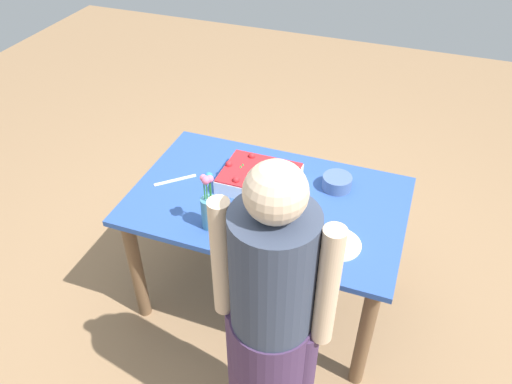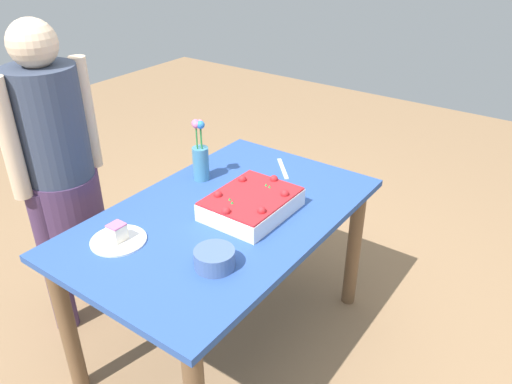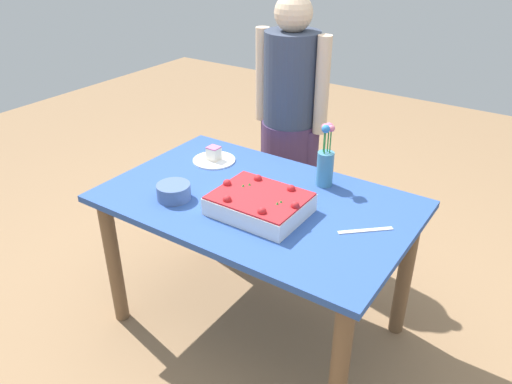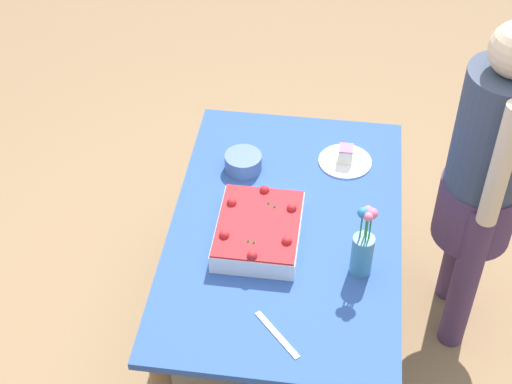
{
  "view_description": "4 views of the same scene",
  "coord_description": "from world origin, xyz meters",
  "px_view_note": "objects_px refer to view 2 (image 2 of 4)",
  "views": [
    {
      "loc": [
        0.61,
        -1.82,
        2.3
      ],
      "look_at": [
        -0.07,
        0.01,
        0.74
      ],
      "focal_mm": 35.0,
      "sensor_mm": 36.0,
      "label": 1
    },
    {
      "loc": [
        1.38,
        1.16,
        1.84
      ],
      "look_at": [
        -0.1,
        0.1,
        0.82
      ],
      "focal_mm": 35.0,
      "sensor_mm": 36.0,
      "label": 2
    },
    {
      "loc": [
        -1.07,
        1.58,
        1.81
      ],
      "look_at": [
        -0.07,
        0.12,
        0.84
      ],
      "focal_mm": 35.0,
      "sensor_mm": 36.0,
      "label": 3
    },
    {
      "loc": [
        -2.05,
        -0.17,
        2.8
      ],
      "look_at": [
        0.04,
        0.12,
        0.85
      ],
      "focal_mm": 55.0,
      "sensor_mm": 36.0,
      "label": 4
    }
  ],
  "objects_px": {
    "fruit_bowl": "(215,258)",
    "person_standing": "(58,165)",
    "sheet_cake": "(251,204)",
    "flower_vase": "(200,157)",
    "serving_plate_with_slice": "(118,237)",
    "cake_knife": "(283,169)"
  },
  "relations": [
    {
      "from": "serving_plate_with_slice",
      "to": "person_standing",
      "type": "relative_size",
      "value": 0.14
    },
    {
      "from": "flower_vase",
      "to": "fruit_bowl",
      "type": "bearing_deg",
      "value": 45.07
    },
    {
      "from": "flower_vase",
      "to": "fruit_bowl",
      "type": "distance_m",
      "value": 0.69
    },
    {
      "from": "fruit_bowl",
      "to": "cake_knife",
      "type": "bearing_deg",
      "value": -164.05
    },
    {
      "from": "sheet_cake",
      "to": "flower_vase",
      "type": "bearing_deg",
      "value": -106.11
    },
    {
      "from": "flower_vase",
      "to": "person_standing",
      "type": "height_order",
      "value": "person_standing"
    },
    {
      "from": "cake_knife",
      "to": "fruit_bowl",
      "type": "height_order",
      "value": "fruit_bowl"
    },
    {
      "from": "person_standing",
      "to": "serving_plate_with_slice",
      "type": "bearing_deg",
      "value": -13.93
    },
    {
      "from": "cake_knife",
      "to": "flower_vase",
      "type": "height_order",
      "value": "flower_vase"
    },
    {
      "from": "serving_plate_with_slice",
      "to": "fruit_bowl",
      "type": "bearing_deg",
      "value": 103.38
    },
    {
      "from": "fruit_bowl",
      "to": "person_standing",
      "type": "height_order",
      "value": "person_standing"
    },
    {
      "from": "flower_vase",
      "to": "person_standing",
      "type": "xyz_separation_m",
      "value": [
        0.45,
        -0.45,
        0.01
      ]
    },
    {
      "from": "fruit_bowl",
      "to": "serving_plate_with_slice",
      "type": "bearing_deg",
      "value": -76.62
    },
    {
      "from": "cake_knife",
      "to": "fruit_bowl",
      "type": "distance_m",
      "value": 0.83
    },
    {
      "from": "serving_plate_with_slice",
      "to": "cake_knife",
      "type": "bearing_deg",
      "value": 168.98
    },
    {
      "from": "person_standing",
      "to": "cake_knife",
      "type": "bearing_deg",
      "value": 47.49
    },
    {
      "from": "cake_knife",
      "to": "flower_vase",
      "type": "xyz_separation_m",
      "value": [
        0.32,
        -0.26,
        0.11
      ]
    },
    {
      "from": "sheet_cake",
      "to": "fruit_bowl",
      "type": "distance_m",
      "value": 0.39
    },
    {
      "from": "sheet_cake",
      "to": "serving_plate_with_slice",
      "type": "height_order",
      "value": "sheet_cake"
    },
    {
      "from": "serving_plate_with_slice",
      "to": "fruit_bowl",
      "type": "relative_size",
      "value": 1.45
    },
    {
      "from": "sheet_cake",
      "to": "fruit_bowl",
      "type": "xyz_separation_m",
      "value": [
        0.38,
        0.11,
        -0.01
      ]
    },
    {
      "from": "sheet_cake",
      "to": "fruit_bowl",
      "type": "relative_size",
      "value": 2.55
    }
  ]
}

